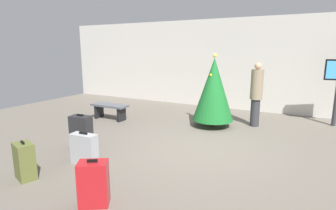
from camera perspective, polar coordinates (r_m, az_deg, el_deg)
The scene contains 9 objects.
ground_plane at distance 6.13m, azimuth 6.96°, elevation -9.11°, with size 16.00×16.00×0.00m, color #665E54.
back_wall at distance 10.08m, azimuth 16.62°, elevation 8.18°, with size 16.00×0.20×3.27m, color beige.
holiday_tree at distance 7.63m, azimuth 9.66°, elevation 3.30°, with size 1.14×1.14×2.07m.
waiting_bench at distance 8.63m, azimuth -12.24°, elevation -0.74°, with size 1.21×0.44×0.48m.
traveller_0 at distance 7.99m, azimuth 18.22°, elevation 2.43°, with size 0.40×0.40×1.82m.
suitcase_0 at distance 6.15m, azimuth -17.91°, elevation -5.73°, with size 0.48×0.31×0.81m.
suitcase_1 at distance 5.48m, azimuth -17.34°, elevation -8.85°, with size 0.53×0.26×0.63m.
suitcase_2 at distance 4.07m, azimuth -15.50°, elevation -15.77°, with size 0.49×0.45×0.68m.
suitcase_3 at distance 5.25m, azimuth -28.14°, elevation -10.46°, with size 0.45×0.37×0.67m.
Camera 1 is at (2.03, -5.36, 2.17)m, focal length 28.73 mm.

